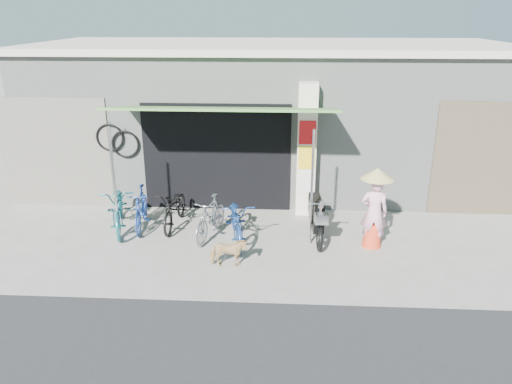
# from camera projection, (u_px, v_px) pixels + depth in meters

# --- Properties ---
(ground) EXTENTS (80.00, 80.00, 0.00)m
(ground) POSITION_uv_depth(u_px,v_px,m) (264.00, 260.00, 9.43)
(ground) COLOR gray
(ground) RESTS_ON ground
(bicycle_shop) EXTENTS (12.30, 5.30, 3.66)m
(bicycle_shop) POSITION_uv_depth(u_px,v_px,m) (272.00, 112.00, 13.58)
(bicycle_shop) COLOR gray
(bicycle_shop) RESTS_ON ground
(shop_pillar) EXTENTS (0.42, 0.44, 3.00)m
(shop_pillar) POSITION_uv_depth(u_px,v_px,m) (306.00, 150.00, 11.17)
(shop_pillar) COLOR beige
(shop_pillar) RESTS_ON ground
(awning) EXTENTS (4.60, 1.88, 2.72)m
(awning) POSITION_uv_depth(u_px,v_px,m) (223.00, 111.00, 10.15)
(awning) COLOR #437133
(awning) RESTS_ON ground
(neighbour_right) EXTENTS (2.60, 0.06, 2.60)m
(neighbour_right) POSITION_uv_depth(u_px,v_px,m) (492.00, 160.00, 11.15)
(neighbour_right) COLOR brown
(neighbour_right) RESTS_ON ground
(neighbour_left) EXTENTS (2.60, 0.06, 2.60)m
(neighbour_left) POSITION_uv_depth(u_px,v_px,m) (56.00, 153.00, 11.68)
(neighbour_left) COLOR #6B665B
(neighbour_left) RESTS_ON ground
(bike_teal) EXTENTS (1.18, 2.02, 1.01)m
(bike_teal) POSITION_uv_depth(u_px,v_px,m) (119.00, 207.00, 10.62)
(bike_teal) COLOR #165F67
(bike_teal) RESTS_ON ground
(bike_blue) EXTENTS (0.60, 1.54, 0.90)m
(bike_blue) POSITION_uv_depth(u_px,v_px,m) (141.00, 208.00, 10.68)
(bike_blue) COLOR #204095
(bike_blue) RESTS_ON ground
(bike_black) EXTENTS (0.65, 1.65, 0.85)m
(bike_black) POSITION_uv_depth(u_px,v_px,m) (175.00, 208.00, 10.78)
(bike_black) COLOR black
(bike_black) RESTS_ON ground
(bike_silver) EXTENTS (0.78, 1.54, 0.89)m
(bike_silver) POSITION_uv_depth(u_px,v_px,m) (211.00, 217.00, 10.23)
(bike_silver) COLOR #A3A2A6
(bike_silver) RESTS_ON ground
(bike_navy) EXTENTS (0.93, 1.84, 0.92)m
(bike_navy) POSITION_uv_depth(u_px,v_px,m) (237.00, 220.00, 10.07)
(bike_navy) COLOR navy
(bike_navy) RESTS_ON ground
(street_dog) EXTENTS (0.70, 0.36, 0.57)m
(street_dog) POSITION_uv_depth(u_px,v_px,m) (228.00, 253.00, 9.07)
(street_dog) COLOR tan
(street_dog) RESTS_ON ground
(moped) EXTENTS (0.50, 1.76, 0.99)m
(moped) POSITION_uv_depth(u_px,v_px,m) (316.00, 216.00, 10.26)
(moped) COLOR black
(moped) RESTS_ON ground
(nun) EXTENTS (0.64, 0.64, 1.63)m
(nun) POSITION_uv_depth(u_px,v_px,m) (374.00, 208.00, 9.72)
(nun) COLOR pink
(nun) RESTS_ON ground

